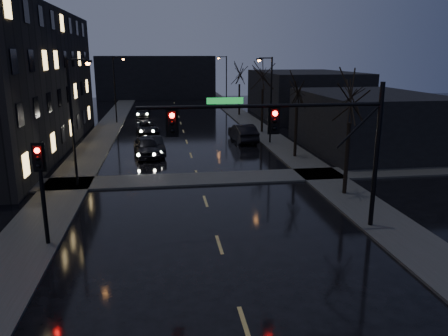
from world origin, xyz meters
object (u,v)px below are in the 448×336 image
object	(u,v)px
oncoming_car_b	(153,146)
oncoming_car_d	(143,112)
oncoming_car_a	(147,147)
lead_car	(243,133)
oncoming_car_c	(148,128)

from	to	relation	value
oncoming_car_b	oncoming_car_d	xyz separation A→B (m)	(-1.65, 23.83, -0.10)
oncoming_car_a	lead_car	size ratio (longest dim) A/B	0.93
oncoming_car_a	oncoming_car_d	size ratio (longest dim) A/B	1.07
oncoming_car_c	oncoming_car_d	size ratio (longest dim) A/B	1.04
oncoming_car_b	oncoming_car_a	bearing A→B (deg)	-133.36
oncoming_car_c	oncoming_car_b	bearing A→B (deg)	-93.41
oncoming_car_a	lead_car	distance (m)	10.45
oncoming_car_b	oncoming_car_c	bearing A→B (deg)	86.17
oncoming_car_c	lead_car	world-z (taller)	lead_car
oncoming_car_a	oncoming_car_b	distance (m)	0.84
oncoming_car_d	oncoming_car_a	bearing A→B (deg)	-86.48
oncoming_car_a	oncoming_car_b	world-z (taller)	oncoming_car_a
oncoming_car_c	oncoming_car_d	xyz separation A→B (m)	(-0.95, 13.57, 0.00)
oncoming_car_c	oncoming_car_a	bearing A→B (deg)	-96.21
oncoming_car_a	oncoming_car_c	distance (m)	10.95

